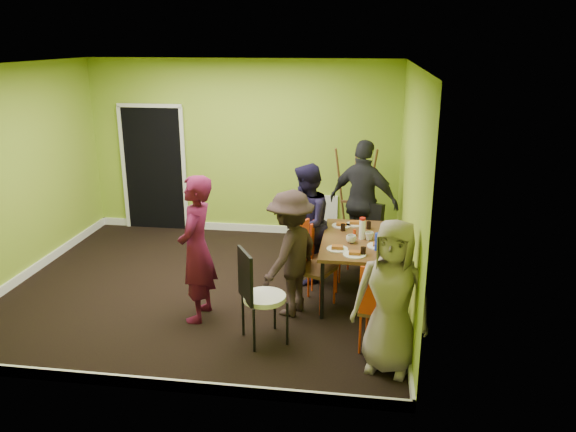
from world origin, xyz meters
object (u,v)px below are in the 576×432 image
chair_back_end (368,222)px  person_left_far (306,224)px  person_front_end (392,297)px  chair_left_near (308,260)px  person_left_near (291,253)px  chair_bentwood (258,292)px  dining_table (359,243)px  chair_front_end (380,304)px  easel (355,200)px  blue_bottle (378,242)px  chair_left_far (321,250)px  person_standing (197,249)px  thermos (362,229)px  person_back_end (363,202)px  orange_bottle (354,233)px

chair_back_end → person_left_far: 1.05m
person_left_far → person_front_end: size_ratio=1.04×
chair_left_near → person_left_near: person_left_near is taller
chair_bentwood → dining_table: bearing=111.3°
chair_bentwood → person_left_near: person_left_near is taller
chair_left_near → chair_bentwood: bearing=-1.6°
chair_bentwood → person_left_near: size_ratio=0.71×
chair_front_end → easel: easel is taller
blue_bottle → person_left_far: 1.17m
chair_bentwood → person_left_far: size_ratio=0.66×
chair_front_end → chair_left_far: bearing=127.1°
chair_left_near → person_left_far: 0.74m
chair_back_end → easel: bearing=-47.9°
person_standing → dining_table: bearing=116.4°
chair_front_end → person_front_end: (0.10, -0.27, 0.22)m
person_left_near → person_front_end: size_ratio=0.97×
blue_bottle → thermos: bearing=117.7°
person_standing → person_front_end: (2.13, -0.75, -0.08)m
person_back_end → chair_bentwood: bearing=90.8°
chair_left_near → person_standing: bearing=-44.5°
easel → blue_bottle: bearing=-80.7°
chair_bentwood → chair_left_far: bearing=129.9°
chair_left_far → person_left_far: person_left_far is taller
chair_bentwood → orange_bottle: size_ratio=13.53×
dining_table → chair_back_end: size_ratio=1.66×
blue_bottle → person_left_near: 1.02m
blue_bottle → chair_back_end: bearing=94.8°
person_left_far → person_front_end: person_left_far is taller
chair_left_near → orange_bottle: chair_left_near is taller
dining_table → chair_left_near: (-0.59, -0.34, -0.12)m
chair_front_end → thermos: size_ratio=4.03×
chair_left_far → blue_bottle: blue_bottle is taller
chair_bentwood → person_back_end: size_ratio=0.59×
easel → chair_left_far: bearing=-104.7°
chair_front_end → blue_bottle: size_ratio=4.75×
orange_bottle → person_left_far: (-0.63, 0.24, 0.00)m
easel → thermos: size_ratio=6.54×
person_standing → chair_back_end: bearing=135.4°
chair_left_far → chair_front_end: size_ratio=0.92×
chair_bentwood → chair_back_end: bearing=123.5°
chair_back_end → person_left_near: bearing=84.4°
chair_back_end → chair_left_far: bearing=77.3°
chair_left_far → easel: (0.38, 1.44, 0.28)m
thermos → chair_left_near: bearing=-150.5°
chair_left_far → easel: 1.52m
chair_bentwood → person_front_end: person_front_end is taller
chair_back_end → blue_bottle: (0.11, -1.36, 0.21)m
dining_table → thermos: thermos is taller
thermos → person_left_near: person_left_near is taller
chair_front_end → orange_bottle: bearing=113.5°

